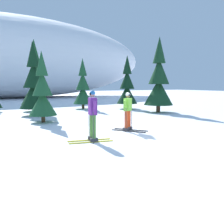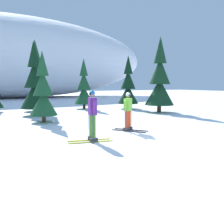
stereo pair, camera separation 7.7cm
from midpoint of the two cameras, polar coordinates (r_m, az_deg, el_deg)
ground_plane at (r=10.21m, az=4.47°, el=-5.27°), size 120.00×120.00×0.00m
skier_lime_jacket at (r=11.03m, az=3.88°, el=0.31°), size 1.28×1.53×1.70m
skier_purple_jacket at (r=8.96m, az=-4.29°, el=-0.59°), size 1.65×0.80×1.84m
pine_tree_left at (r=13.88m, az=-15.29°, el=4.27°), size 1.48×1.48×3.82m
pine_tree_center_left at (r=17.05m, az=-17.10°, el=5.97°), size 1.86×1.86×4.82m
pine_tree_center at (r=19.90m, az=-16.84°, el=6.71°), size 2.09×2.09×5.40m
pine_tree_center_right at (r=20.91m, az=-6.33°, el=5.50°), size 1.61×1.61×4.17m
pine_tree_right at (r=20.85m, az=3.80°, el=5.80°), size 1.70×1.70×4.41m
pine_tree_far_right at (r=18.52m, az=10.95°, el=6.95°), size 2.10×2.10×5.44m
snow_ridge_background at (r=40.49m, az=-21.70°, el=11.45°), size 42.78×18.33×11.87m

